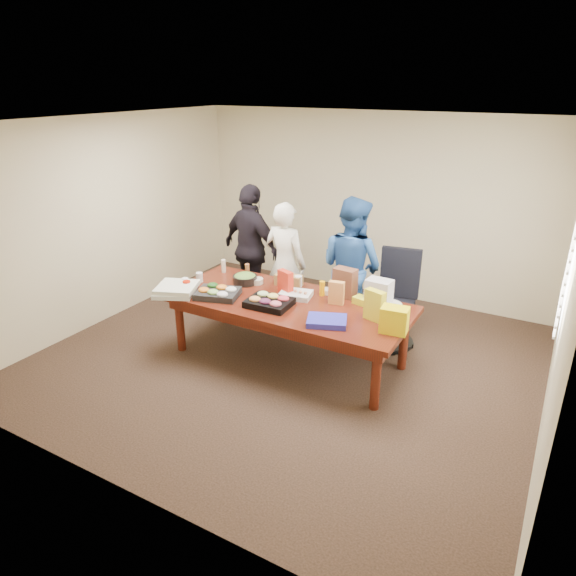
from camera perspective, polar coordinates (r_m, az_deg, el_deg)
The scene contains 39 objects.
floor at distance 6.21m, azimuth 0.01°, elevation -7.87°, with size 5.50×5.00×0.02m, color #47301E.
ceiling at distance 5.39m, azimuth 0.02°, elevation 18.05°, with size 5.50×5.00×0.02m, color white.
wall_back at distance 7.85m, azimuth 9.11°, elevation 9.02°, with size 5.50×0.04×2.70m, color beige.
wall_front at distance 3.84m, azimuth -18.69°, elevation -6.15°, with size 5.50×0.04×2.70m, color beige.
wall_left at distance 7.35m, azimuth -19.19°, elevation 7.18°, with size 0.04×5.00×2.70m, color beige.
wall_right at distance 5.00m, azimuth 28.67°, elevation -1.12°, with size 0.04×5.00×2.70m, color beige.
window_panel at distance 5.52m, azimuth 28.91°, elevation 2.53°, with size 0.03×1.40×1.10m, color white.
window_blinds at distance 5.52m, azimuth 28.50°, elevation 2.61°, with size 0.04×1.36×1.00m, color beige.
conference_table at distance 6.02m, azimuth 0.02°, elevation -4.70°, with size 2.80×1.20×0.75m, color #4C1C0F.
office_chair at distance 6.38m, azimuth 11.49°, elevation -1.57°, with size 0.59×0.59×1.15m, color black.
person_center at distance 6.80m, azimuth -0.32°, elevation 2.68°, with size 0.61×0.40×1.66m, color white.
person_right at distance 6.52m, azimuth 7.04°, elevation 2.28°, with size 0.87×0.68×1.80m, color #275291.
person_left at distance 7.21m, azimuth -4.05°, elevation 4.36°, with size 1.05×0.44×1.80m, color black.
veggie_tray at distance 6.02m, azimuth -7.80°, elevation -0.61°, with size 0.48×0.38×0.07m, color black.
fruit_tray at distance 5.73m, azimuth -2.10°, elevation -1.65°, with size 0.48×0.38×0.07m, color black.
sheet_cake at distance 5.95m, azimuth 0.86°, elevation -0.73°, with size 0.36×0.27×0.06m, color silver.
salad_bowl at distance 6.38m, azimuth -4.79°, elevation 0.96°, with size 0.30×0.30×0.10m, color black.
chip_bag_blue at distance 5.33m, azimuth 4.33°, elevation -3.67°, with size 0.40×0.30×0.06m, color #2A2BA9.
chip_bag_red at distance 5.98m, azimuth -0.29°, elevation 0.58°, with size 0.20×0.08×0.29m, color red.
chip_bag_yellow at distance 5.42m, azimuth 9.58°, elevation -1.91°, with size 0.22×0.09×0.33m, color yellow.
chip_bag_orange at distance 5.76m, azimuth 5.39°, elevation -0.54°, with size 0.17×0.08×0.27m, color #EC9546.
mayo_jar at distance 6.24m, azimuth 1.16°, elevation 0.74°, with size 0.09×0.09×0.14m, color white.
mustard_bottle at distance 5.99m, azimuth 3.81°, elevation -0.04°, with size 0.06×0.06×0.18m, color #F5A400.
dressing_bottle at distance 6.55m, azimuth -4.54°, elevation 1.92°, with size 0.06×0.06×0.18m, color brown.
ranch_bottle at distance 6.76m, azimuth -7.16°, elevation 2.43°, with size 0.06×0.06×0.17m, color beige.
banana_bunch at distance 5.82m, azimuth 8.44°, elevation -1.45°, with size 0.24×0.14×0.08m, color yellow.
bread_loaf at distance 6.28m, azimuth 0.07°, elevation 0.89°, with size 0.33×0.14×0.13m, color olive.
kraft_bag at distance 5.96m, azimuth 6.33°, elevation 0.59°, with size 0.26×0.15×0.34m, color brown.
red_cup at distance 6.25m, azimuth -11.17°, elevation 0.25°, with size 0.09×0.09×0.12m, color #B81601.
clear_cup_a at distance 6.36m, azimuth -11.32°, elevation 0.60°, with size 0.08×0.08×0.11m, color white.
clear_cup_b at distance 6.49m, azimuth -9.80°, elevation 1.19°, with size 0.09×0.09×0.12m, color silver.
pizza_box_lower at distance 6.20m, azimuth -12.39°, elevation -0.36°, with size 0.44×0.44×0.05m, color silver.
pizza_box_upper at distance 6.18m, azimuth -12.21°, elevation 0.09°, with size 0.44×0.44×0.05m, color silver.
plate_a at distance 5.86m, azimuth 11.18°, elevation -1.79°, with size 0.29×0.29×0.02m, color white.
plate_b at distance 6.08m, azimuth 6.72°, elevation -0.61°, with size 0.22×0.22×0.01m, color silver.
dip_bowl_a at distance 6.07m, azimuth 4.26°, elevation -0.36°, with size 0.14×0.14×0.06m, color beige.
dip_bowl_b at distance 6.36m, azimuth -3.49°, elevation 0.78°, with size 0.16×0.16×0.06m, color beige.
grocery_bag_white at distance 5.80m, azimuth 10.03°, elevation -0.48°, with size 0.28×0.20×0.30m, color silver.
grocery_bag_yellow at distance 5.21m, azimuth 11.70°, elevation -3.48°, with size 0.27×0.18×0.27m, color #FFE309.
Camera 1 is at (2.63, -4.69, 3.09)m, focal length 32.07 mm.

